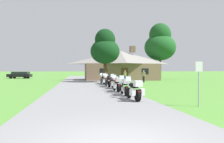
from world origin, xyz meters
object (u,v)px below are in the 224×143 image
metal_signpost_roadside (199,78)px  tree_right_of_lodge (160,44)px  motorcycle_white_sixth_in_row (106,80)px  parked_black_suv_far_left (20,75)px  motorcycle_black_nearest_to_camera (135,90)px  bystander_olive_shirt_beside_signpost (125,76)px  tree_by_lodge_front (105,48)px  bystander_tan_shirt_near_lodge (144,76)px  motorcycle_red_third_in_row (117,85)px  motorcycle_silver_second_in_row (125,87)px  motorcycle_red_fourth_in_row (114,83)px  motorcycle_yellow_farthest_in_row (103,79)px  motorcycle_red_fifth_in_row (108,81)px

metal_signpost_roadside → tree_right_of_lodge: bearing=71.8°
motorcycle_white_sixth_in_row → parked_black_suv_far_left: (-14.76, 22.75, 0.17)m
motorcycle_black_nearest_to_camera → bystander_olive_shirt_beside_signpost: (3.54, 18.56, 0.34)m
metal_signpost_roadside → tree_by_lodge_front: (-1.89, 20.53, 3.43)m
motorcycle_white_sixth_in_row → bystander_tan_shirt_near_lodge: bystander_tan_shirt_near_lodge is taller
motorcycle_black_nearest_to_camera → parked_black_suv_far_left: bearing=107.0°
motorcycle_white_sixth_in_row → motorcycle_red_third_in_row: bearing=-92.4°
motorcycle_black_nearest_to_camera → motorcycle_silver_second_in_row: size_ratio=1.00×
tree_by_lodge_front → parked_black_suv_far_left: tree_by_lodge_front is taller
motorcycle_red_third_in_row → bystander_tan_shirt_near_lodge: 14.64m
motorcycle_red_third_in_row → metal_signpost_roadside: (2.68, -6.99, 0.74)m
tree_right_of_lodge → tree_by_lodge_front: bearing=-140.8°
motorcycle_red_third_in_row → motorcycle_white_sixth_in_row: same height
motorcycle_red_fourth_in_row → motorcycle_yellow_farthest_in_row: size_ratio=1.00×
motorcycle_yellow_farthest_in_row → motorcycle_red_fourth_in_row: bearing=-94.8°
motorcycle_yellow_farthest_in_row → bystander_tan_shirt_near_lodge: bearing=21.5°
bystander_olive_shirt_beside_signpost → motorcycle_white_sixth_in_row: bearing=32.3°
motorcycle_red_fifth_in_row → parked_black_suv_far_left: 29.40m
motorcycle_black_nearest_to_camera → motorcycle_red_third_in_row: (-0.09, 4.88, 0.00)m
bystander_tan_shirt_near_lodge → tree_by_lodge_front: 6.68m
motorcycle_yellow_farthest_in_row → motorcycle_white_sixth_in_row: bearing=-95.3°
metal_signpost_roadside → motorcycle_red_fifth_in_row: bearing=102.5°
motorcycle_red_third_in_row → motorcycle_red_fifth_in_row: (0.02, 4.99, 0.00)m
motorcycle_black_nearest_to_camera → motorcycle_white_sixth_in_row: (0.02, 12.61, 0.00)m
motorcycle_black_nearest_to_camera → parked_black_suv_far_left: 38.31m
motorcycle_white_sixth_in_row → tree_by_lodge_front: tree_by_lodge_front is taller
metal_signpost_roadside → tree_by_lodge_front: 20.90m
motorcycle_yellow_farthest_in_row → tree_by_lodge_front: 5.52m
motorcycle_red_fifth_in_row → bystander_olive_shirt_beside_signpost: (3.61, 8.68, 0.34)m
motorcycle_silver_second_in_row → metal_signpost_roadside: metal_signpost_roadside is taller
metal_signpost_roadside → motorcycle_white_sixth_in_row: bearing=99.9°
motorcycle_red_third_in_row → metal_signpost_roadside: metal_signpost_roadside is taller
parked_black_suv_far_left → tree_right_of_lodge: bearing=-96.6°
motorcycle_red_third_in_row → motorcycle_red_fourth_in_row: 2.72m
motorcycle_silver_second_in_row → bystander_olive_shirt_beside_signpost: 16.44m
motorcycle_silver_second_in_row → bystander_olive_shirt_beside_signpost: size_ratio=1.23×
motorcycle_red_fifth_in_row → bystander_tan_shirt_near_lodge: (6.22, 8.24, 0.34)m
motorcycle_white_sixth_in_row → motorcycle_black_nearest_to_camera: bearing=-91.7°
motorcycle_white_sixth_in_row → tree_by_lodge_front: (0.67, 5.82, 4.17)m
bystander_olive_shirt_beside_signpost → metal_signpost_roadside: metal_signpost_roadside is taller
motorcycle_silver_second_in_row → motorcycle_red_fifth_in_row: (-0.06, 7.37, -0.01)m
motorcycle_black_nearest_to_camera → tree_right_of_lodge: 31.33m
motorcycle_black_nearest_to_camera → motorcycle_red_fourth_in_row: same height
motorcycle_red_third_in_row → motorcycle_white_sixth_in_row: (0.11, 7.72, 0.00)m
motorcycle_red_third_in_row → metal_signpost_roadside: size_ratio=0.97×
motorcycle_silver_second_in_row → motorcycle_red_fifth_in_row: bearing=90.6°
motorcycle_yellow_farthest_in_row → tree_right_of_lodge: 19.18m
motorcycle_white_sixth_in_row → bystander_tan_shirt_near_lodge: size_ratio=1.24×
motorcycle_black_nearest_to_camera → motorcycle_yellow_farthest_in_row: bearing=84.4°
bystander_tan_shirt_near_lodge → motorcycle_white_sixth_in_row: bearing=89.4°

